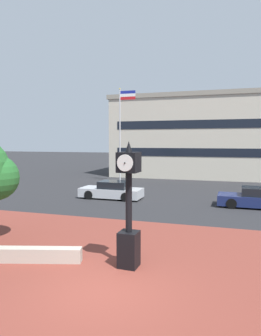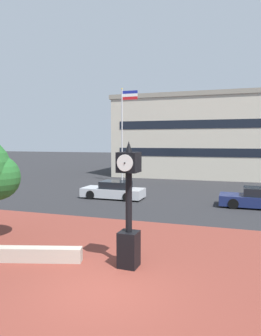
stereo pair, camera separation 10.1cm
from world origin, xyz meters
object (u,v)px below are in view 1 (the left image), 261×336
at_px(street_clock, 129,213).
at_px(flagpole_primary, 121,128).
at_px(civic_building, 207,137).
at_px(car_street_mid, 256,198).
at_px(car_street_near, 112,191).

height_order(street_clock, flagpole_primary, flagpole_primary).
bearing_deg(civic_building, car_street_mid, -77.42).
relative_size(car_street_near, car_street_mid, 0.99).
relative_size(car_street_near, flagpole_primary, 0.49).
bearing_deg(street_clock, car_street_near, 116.27).
bearing_deg(civic_building, car_street_near, -106.97).
relative_size(car_street_near, civic_building, 0.21).
bearing_deg(flagpole_primary, civic_building, 53.79).
xyz_separation_m(street_clock, car_street_near, (-4.89, 11.42, -1.25)).
bearing_deg(car_street_mid, civic_building, 14.11).
relative_size(car_street_mid, civic_building, 0.21).
distance_m(street_clock, car_street_near, 12.49).
height_order(car_street_near, civic_building, civic_building).
bearing_deg(car_street_mid, flagpole_primary, 56.55).
bearing_deg(flagpole_primary, car_street_near, -76.08).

